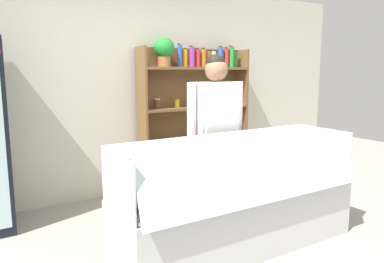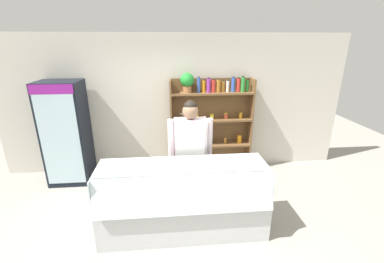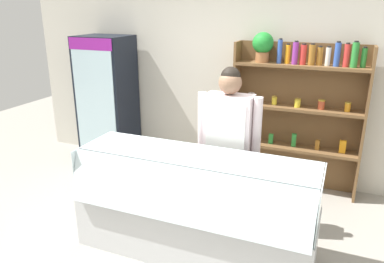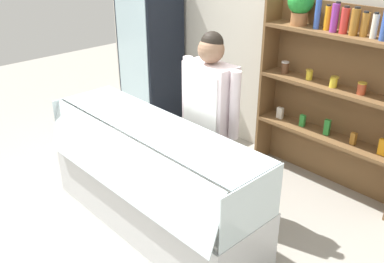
{
  "view_description": "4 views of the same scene",
  "coord_description": "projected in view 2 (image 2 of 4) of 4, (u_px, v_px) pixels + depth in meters",
  "views": [
    {
      "loc": [
        -2.01,
        -2.45,
        1.58
      ],
      "look_at": [
        -0.07,
        0.69,
        0.98
      ],
      "focal_mm": 35.0,
      "sensor_mm": 36.0,
      "label": 1
    },
    {
      "loc": [
        -0.13,
        -2.94,
        2.54
      ],
      "look_at": [
        0.21,
        0.72,
        1.24
      ],
      "focal_mm": 24.0,
      "sensor_mm": 36.0,
      "label": 2
    },
    {
      "loc": [
        1.2,
        -2.85,
        2.31
      ],
      "look_at": [
        -0.3,
        0.79,
        0.98
      ],
      "focal_mm": 35.0,
      "sensor_mm": 36.0,
      "label": 3
    },
    {
      "loc": [
        2.63,
        -1.91,
        2.53
      ],
      "look_at": [
        0.14,
        0.43,
        0.88
      ],
      "focal_mm": 40.0,
      "sensor_mm": 36.0,
      "label": 4
    }
  ],
  "objects": [
    {
      "name": "drinks_fridge",
      "position": [
        66.0,
        133.0,
        4.69
      ],
      "size": [
        0.73,
        0.62,
        1.9
      ],
      "color": "black",
      "rests_on": "ground"
    },
    {
      "name": "shop_clerk",
      "position": [
        190.0,
        146.0,
        3.86
      ],
      "size": [
        0.67,
        0.25,
        1.75
      ],
      "color": "#4C4233",
      "rests_on": "ground"
    },
    {
      "name": "back_wall",
      "position": [
        175.0,
        105.0,
        5.11
      ],
      "size": [
        6.8,
        0.1,
        2.7
      ],
      "primitive_type": "cube",
      "color": "beige",
      "rests_on": "ground"
    },
    {
      "name": "ground_plane",
      "position": [
        182.0,
        232.0,
        3.62
      ],
      "size": [
        12.0,
        12.0,
        0.0
      ],
      "primitive_type": "plane",
      "color": "gray"
    },
    {
      "name": "deli_display_case",
      "position": [
        183.0,
        211.0,
        3.57
      ],
      "size": [
        2.26,
        0.76,
        1.01
      ],
      "color": "silver",
      "rests_on": "ground"
    },
    {
      "name": "shelving_unit",
      "position": [
        209.0,
        116.0,
        5.05
      ],
      "size": [
        1.6,
        0.29,
        2.0
      ],
      "color": "brown",
      "rests_on": "ground"
    }
  ]
}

